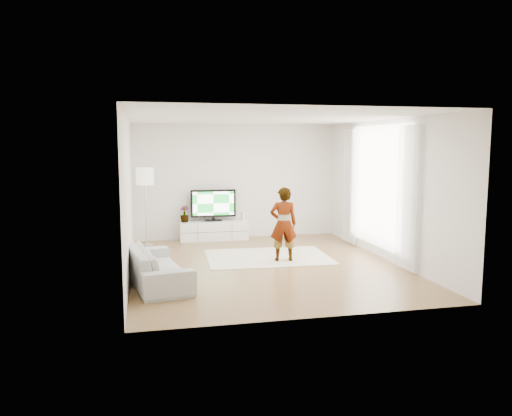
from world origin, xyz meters
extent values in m
plane|color=olive|center=(0.00, 0.00, 0.00)|extent=(6.00, 6.00, 0.00)
plane|color=white|center=(0.00, 0.00, 2.80)|extent=(6.00, 6.00, 0.00)
cube|color=silver|center=(-2.50, 0.00, 1.40)|extent=(0.02, 6.00, 2.80)
cube|color=silver|center=(2.50, 0.00, 1.40)|extent=(0.02, 6.00, 2.80)
cube|color=silver|center=(0.00, 3.00, 1.40)|extent=(5.00, 0.02, 2.80)
cube|color=silver|center=(0.00, -3.00, 1.40)|extent=(5.00, 0.02, 2.80)
cube|color=white|center=(2.48, 0.30, 1.45)|extent=(0.01, 2.60, 2.50)
cube|color=white|center=(2.40, -1.00, 1.35)|extent=(0.04, 0.70, 2.60)
cube|color=white|center=(2.40, 1.60, 1.35)|extent=(0.04, 0.70, 2.60)
cube|color=white|center=(-0.60, 2.77, 0.23)|extent=(1.64, 0.46, 0.46)
cube|color=black|center=(-0.60, 2.53, 0.23)|extent=(1.59, 0.00, 0.01)
cube|color=black|center=(-1.01, 2.53, 0.23)|extent=(0.01, 0.00, 0.41)
cube|color=black|center=(-0.19, 2.53, 0.23)|extent=(0.01, 0.00, 0.41)
cube|color=black|center=(-0.60, 2.79, 0.47)|extent=(0.39, 0.21, 0.02)
cube|color=black|center=(-0.60, 2.79, 0.52)|extent=(0.08, 0.05, 0.08)
cube|color=black|center=(-0.60, 2.79, 0.89)|extent=(1.09, 0.06, 0.66)
cube|color=#179231|center=(-0.60, 2.76, 0.89)|extent=(1.00, 0.01, 0.57)
cube|color=white|center=(0.11, 2.77, 0.56)|extent=(0.08, 0.15, 0.20)
cube|color=#4CB2FF|center=(0.11, 2.69, 0.58)|extent=(0.01, 0.00, 0.11)
imported|color=#3F7238|center=(-1.30, 2.77, 0.66)|extent=(0.26, 0.26, 0.39)
cube|color=beige|center=(0.23, 0.65, 0.01)|extent=(2.57, 1.90, 0.01)
imported|color=#334772|center=(0.44, 0.26, 0.75)|extent=(0.58, 0.42, 1.47)
imported|color=#A7A7A2|center=(-2.05, -0.83, 0.30)|extent=(1.16, 2.18, 0.60)
cylinder|color=silver|center=(-2.20, 2.40, 0.01)|extent=(0.31, 0.31, 0.02)
cylinder|color=silver|center=(-2.20, 2.40, 0.71)|extent=(0.04, 0.04, 1.38)
cylinder|color=white|center=(-2.20, 2.40, 1.59)|extent=(0.40, 0.40, 0.39)
camera|label=1|loc=(-2.21, -9.10, 2.31)|focal=35.00mm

